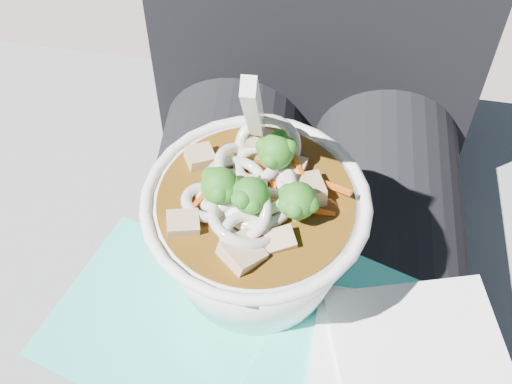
# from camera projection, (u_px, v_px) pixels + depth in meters

# --- Properties ---
(stone_ledge) EXTENTS (1.03, 0.57, 0.43)m
(stone_ledge) POSITION_uv_depth(u_px,v_px,m) (294.00, 318.00, 0.99)
(stone_ledge) COLOR slate
(stone_ledge) RESTS_ON ground
(lap) EXTENTS (0.32, 0.48, 0.16)m
(lap) POSITION_uv_depth(u_px,v_px,m) (296.00, 318.00, 0.66)
(lap) COLOR black
(lap) RESTS_ON stone_ledge
(person_body) EXTENTS (0.34, 0.94, 0.98)m
(person_body) POSITION_uv_depth(u_px,v_px,m) (304.00, 219.00, 0.69)
(person_body) COLOR black
(person_body) RESTS_ON ground
(plastic_bag) EXTENTS (0.34, 0.26, 0.01)m
(plastic_bag) POSITION_uv_depth(u_px,v_px,m) (272.00, 346.00, 0.55)
(plastic_bag) COLOR #31D0BF
(plastic_bag) RESTS_ON lap
(napkins) EXTENTS (0.17, 0.16, 0.01)m
(napkins) POSITION_uv_depth(u_px,v_px,m) (407.00, 367.00, 0.53)
(napkins) COLOR white
(napkins) RESTS_ON plastic_bag
(udon_bowl) EXTENTS (0.21, 0.21, 0.21)m
(udon_bowl) POSITION_uv_depth(u_px,v_px,m) (256.00, 226.00, 0.54)
(udon_bowl) COLOR white
(udon_bowl) RESTS_ON plastic_bag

